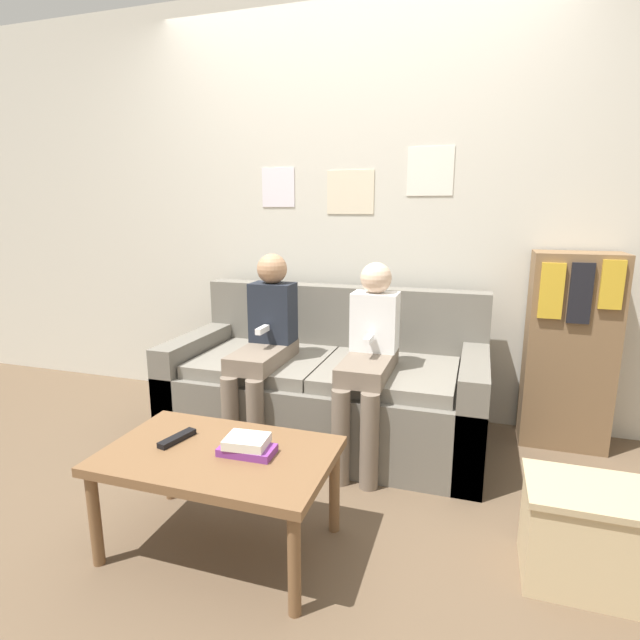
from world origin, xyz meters
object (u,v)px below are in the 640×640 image
Objects in this scene: couch at (327,389)px; person_left at (264,342)px; coffee_table at (219,463)px; storage_box at (582,534)px; person_right at (369,354)px; bookshelf at (569,350)px; tv_remote at (177,438)px.

couch is 0.48m from person_left.
storage_box is at bearing 9.88° from coffee_table.
person_right is 1.19m from storage_box.
bookshelf reaches higher than coffee_table.
tv_remote is (-0.20, 0.03, 0.06)m from coffee_table.
person_right is at bearing -152.30° from bookshelf.
tv_remote is at bearing 172.19° from coffee_table.
tv_remote is (-0.30, -1.05, 0.14)m from couch.
bookshelf reaches higher than storage_box.
storage_box is (1.50, 0.20, -0.24)m from tv_remote.
bookshelf is (1.40, 1.40, 0.19)m from coffee_table.
couch is at bearing 33.80° from person_left.
couch is at bearing 143.94° from person_right.
person_right reaches higher than tv_remote.
person_right is 5.92× the size of tv_remote.
coffee_table is 2.14× the size of storage_box.
coffee_table reaches higher than storage_box.
couch is at bearing -165.98° from bookshelf.
coffee_table is 0.81× the size of person_left.
person_left is (-0.20, 0.88, 0.24)m from coffee_table.
person_left is 6.09× the size of tv_remote.
person_right is at bearing -36.06° from couch.
couch is 1.10m from tv_remote.
storage_box is (1.20, -0.85, -0.10)m from couch.
person_right reaches higher than couch.
person_right is 0.96× the size of bookshelf.
coffee_table is at bearing 5.65° from tv_remote.
person_left is at bearing 156.66° from storage_box.
person_right is (0.59, -0.01, -0.02)m from person_left.
bookshelf is at bearing 54.22° from tv_remote.
person_right reaches higher than coffee_table.
bookshelf is at bearing 45.07° from coffee_table.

